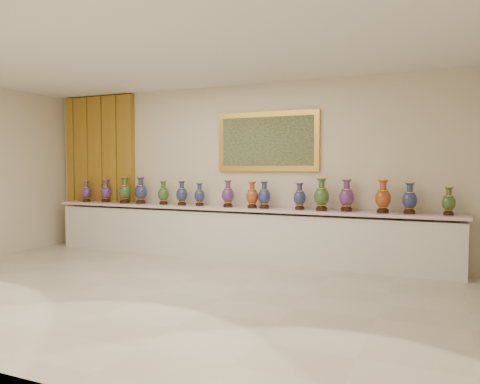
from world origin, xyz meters
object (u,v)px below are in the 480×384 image
object	(u,v)px
vase_1	(106,192)
vase_0	(86,192)
vase_2	(125,191)
counter	(234,234)

from	to	relation	value
vase_1	vase_0	bearing A→B (deg)	-172.35
vase_0	vase_1	xyz separation A→B (m)	(0.44, 0.06, 0.01)
vase_0	vase_1	distance (m)	0.44
vase_0	vase_1	world-z (taller)	vase_1
vase_0	vase_2	distance (m)	0.92
vase_2	counter	bearing A→B (deg)	0.67
vase_0	vase_2	world-z (taller)	vase_2
vase_2	vase_0	bearing A→B (deg)	-179.25
vase_1	vase_2	world-z (taller)	vase_2
counter	vase_0	distance (m)	3.27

